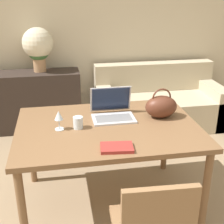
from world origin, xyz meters
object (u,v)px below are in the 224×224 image
at_px(couch, 158,105).
at_px(flower_vase, 38,46).
at_px(laptop, 112,109).
at_px(wine_glass, 59,117).
at_px(handbag, 161,106).
at_px(drinking_glass, 78,123).

height_order(couch, flower_vase, flower_vase).
relative_size(laptop, wine_glass, 2.29).
xyz_separation_m(wine_glass, handbag, (0.88, 0.10, -0.01)).
height_order(couch, laptop, laptop).
bearing_deg(laptop, wine_glass, -157.79).
distance_m(couch, laptop, 1.78).
bearing_deg(laptop, drinking_glass, -148.65).
height_order(wine_glass, flower_vase, flower_vase).
height_order(couch, drinking_glass, drinking_glass).
bearing_deg(drinking_glass, wine_glass, 179.30).
relative_size(drinking_glass, handbag, 0.35).
bearing_deg(wine_glass, drinking_glass, -0.70).
bearing_deg(wine_glass, laptop, 22.21).
bearing_deg(wine_glass, couch, 49.47).
height_order(couch, handbag, handbag).
height_order(laptop, drinking_glass, laptop).
xyz_separation_m(laptop, wine_glass, (-0.46, -0.19, 0.04)).
bearing_deg(couch, wine_glass, -130.53).
relative_size(drinking_glass, wine_glass, 0.62).
bearing_deg(couch, handbag, -108.24).
distance_m(couch, flower_vase, 1.81).
bearing_deg(couch, laptop, -122.73).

